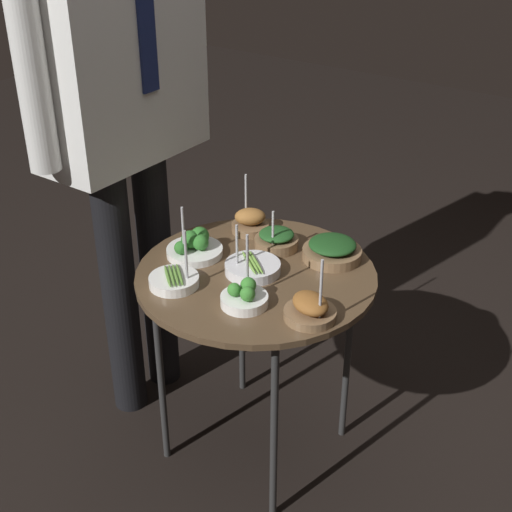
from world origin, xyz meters
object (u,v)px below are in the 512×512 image
object	(u,v)px
bowl_roast_back_left	(250,222)
bowl_asparagus_near_rim	(253,267)
serving_cart	(256,286)
bowl_spinach_front_right	(332,250)
bowl_asparagus_far_rim	(174,280)
waiter_figure	(118,71)
bowl_roast_front_center	(310,309)
bowl_broccoli_center	(195,246)
bowl_spinach_mid_right	(276,240)
bowl_broccoli_mid_left	(244,296)

from	to	relation	value
bowl_roast_back_left	bowl_asparagus_near_rim	bearing A→B (deg)	-142.76
bowl_asparagus_near_rim	serving_cart	bearing A→B (deg)	-54.43
bowl_spinach_front_right	bowl_roast_back_left	bearing A→B (deg)	89.34
bowl_asparagus_far_rim	waiter_figure	distance (m)	0.58
bowl_asparagus_far_rim	bowl_spinach_front_right	size ratio (longest dim) A/B	0.99
bowl_asparagus_near_rim	bowl_roast_front_center	xyz separation A→B (m)	(-0.09, -0.24, 0.01)
bowl_roast_back_left	bowl_broccoli_center	bearing A→B (deg)	168.01
bowl_asparagus_far_rim	bowl_spinach_front_right	distance (m)	0.44
bowl_spinach_mid_right	waiter_figure	distance (m)	0.63
bowl_broccoli_mid_left	bowl_broccoli_center	bearing A→B (deg)	64.65
serving_cart	waiter_figure	xyz separation A→B (m)	(0.00, 0.45, 0.51)
bowl_asparagus_near_rim	bowl_broccoli_mid_left	bearing A→B (deg)	-151.81
bowl_roast_front_center	bowl_asparagus_far_rim	bearing A→B (deg)	101.61
bowl_asparagus_near_rim	waiter_figure	size ratio (longest dim) A/B	0.09
bowl_spinach_front_right	waiter_figure	size ratio (longest dim) A/B	0.10
bowl_spinach_mid_right	bowl_roast_back_left	bearing A→B (deg)	71.14
serving_cart	bowl_broccoli_center	distance (m)	0.21
bowl_asparagus_near_rim	bowl_asparagus_far_rim	bearing A→B (deg)	143.18
bowl_broccoli_center	bowl_spinach_mid_right	xyz separation A→B (m)	(0.16, -0.16, -0.00)
bowl_roast_back_left	waiter_figure	xyz separation A→B (m)	(-0.18, 0.30, 0.44)
bowl_roast_back_left	bowl_roast_front_center	bearing A→B (deg)	-126.70
bowl_roast_back_left	bowl_spinach_mid_right	size ratio (longest dim) A/B	1.29
bowl_spinach_mid_right	bowl_broccoli_center	bearing A→B (deg)	134.65
bowl_roast_front_center	waiter_figure	world-z (taller)	waiter_figure
bowl_spinach_front_right	bowl_spinach_mid_right	distance (m)	0.16
bowl_broccoli_mid_left	bowl_spinach_mid_right	distance (m)	0.30
waiter_figure	bowl_broccoli_mid_left	bearing A→B (deg)	-105.84
bowl_asparagus_near_rim	bowl_asparagus_far_rim	distance (m)	0.21
bowl_asparagus_near_rim	waiter_figure	distance (m)	0.63
bowl_roast_front_center	waiter_figure	size ratio (longest dim) A/B	0.10
bowl_roast_front_center	bowl_broccoli_center	bearing A→B (deg)	79.20
bowl_asparagus_far_rim	waiter_figure	bearing A→B (deg)	60.59
serving_cart	bowl_spinach_front_right	distance (m)	0.23
bowl_asparagus_near_rim	bowl_spinach_mid_right	distance (m)	0.15
bowl_asparagus_near_rim	bowl_spinach_front_right	bearing A→B (deg)	-35.92
bowl_broccoli_center	waiter_figure	size ratio (longest dim) A/B	0.10
bowl_asparagus_near_rim	bowl_spinach_mid_right	world-z (taller)	bowl_asparagus_near_rim
bowl_broccoli_mid_left	bowl_roast_front_center	bearing A→B (deg)	-75.38
serving_cart	bowl_roast_front_center	size ratio (longest dim) A/B	3.62
bowl_asparagus_near_rim	bowl_roast_back_left	xyz separation A→B (m)	(0.19, 0.14, 0.02)
waiter_figure	bowl_spinach_mid_right	bearing A→B (deg)	-71.82
bowl_broccoli_mid_left	bowl_spinach_mid_right	xyz separation A→B (m)	(0.29, 0.10, 0.00)
bowl_broccoli_center	bowl_spinach_mid_right	world-z (taller)	bowl_broccoli_center
serving_cart	bowl_asparagus_near_rim	size ratio (longest dim) A/B	4.33
serving_cart	bowl_asparagus_near_rim	world-z (taller)	bowl_asparagus_near_rim
bowl_spinach_front_right	bowl_asparagus_near_rim	bearing A→B (deg)	144.08
bowl_asparagus_far_rim	bowl_broccoli_center	xyz separation A→B (m)	(0.16, 0.06, 0.01)
serving_cart	waiter_figure	world-z (taller)	waiter_figure
bowl_roast_back_left	bowl_broccoli_mid_left	xyz separation A→B (m)	(-0.33, -0.22, -0.01)
bowl_roast_front_center	waiter_figure	distance (m)	0.82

